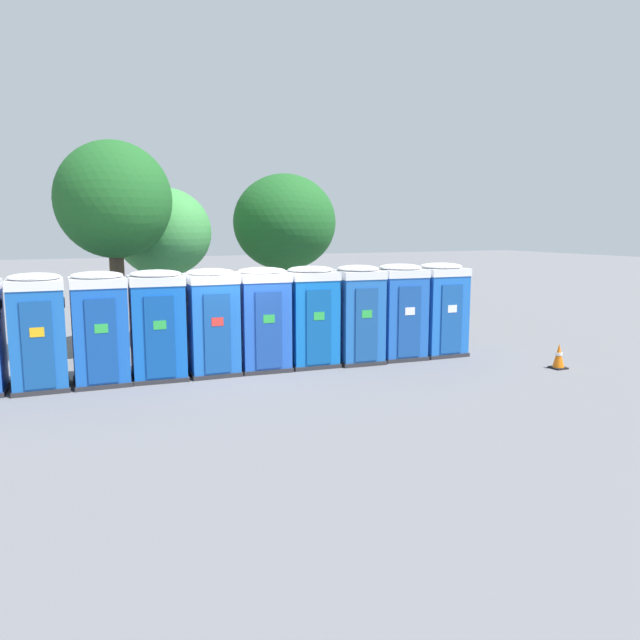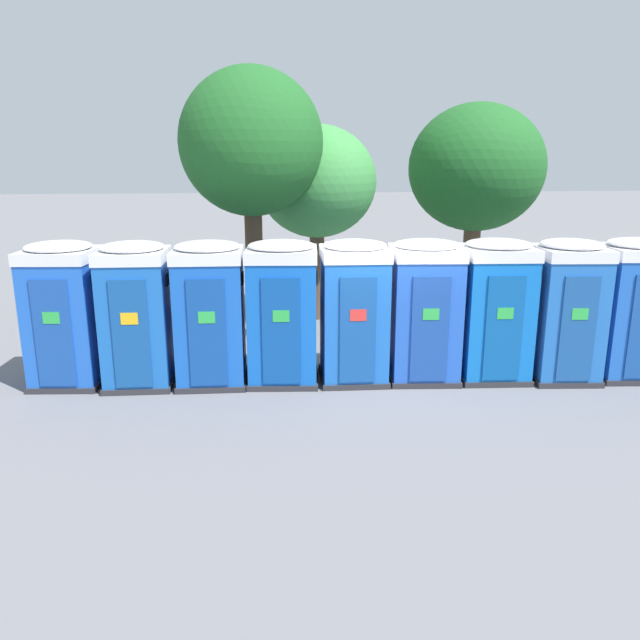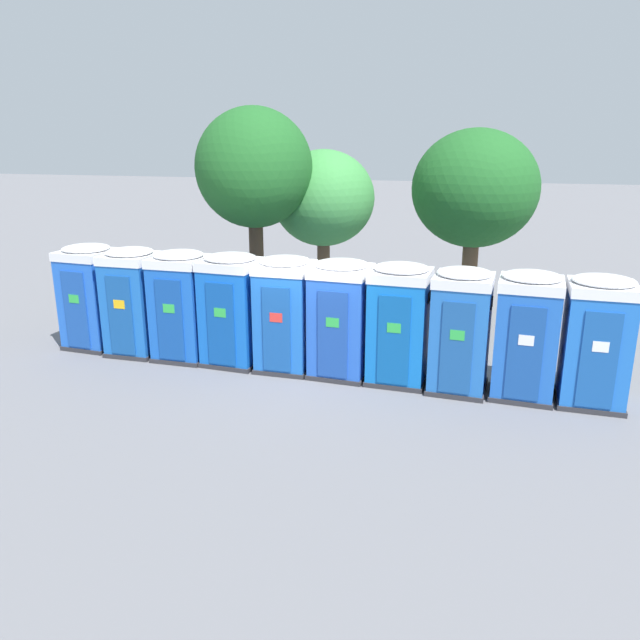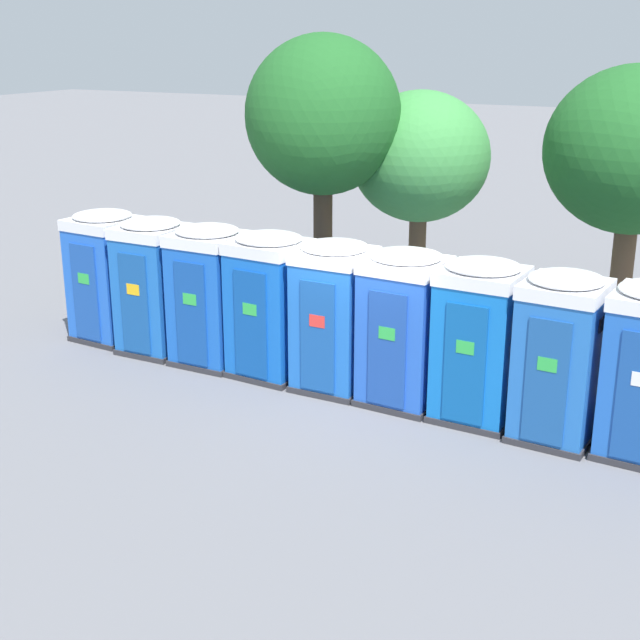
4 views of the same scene
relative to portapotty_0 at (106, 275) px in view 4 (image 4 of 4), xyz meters
name	(u,v)px [view 4 (image 4 of 4)]	position (x,y,z in m)	size (l,w,h in m)	color
ground_plane	(370,392)	(5.69, -0.21, -1.28)	(120.00, 120.00, 0.00)	slate
portapotty_0	(106,275)	(0.00, 0.00, 0.00)	(1.28, 1.29, 2.54)	#2D2D33
portapotty_1	(154,285)	(1.26, -0.17, 0.00)	(1.18, 1.22, 2.54)	#2D2D33
portapotty_2	(210,295)	(2.52, -0.21, 0.00)	(1.23, 1.22, 2.54)	#2D2D33
portapotty_3	(270,304)	(3.78, -0.25, 0.00)	(1.33, 1.29, 2.54)	#2D2D33
portapotty_4	(334,315)	(5.05, -0.30, 0.00)	(1.21, 1.22, 2.54)	#2D2D33
portapotty_5	(404,327)	(6.31, -0.36, 0.00)	(1.31, 1.28, 2.54)	#2D2D33
portapotty_6	(479,340)	(7.57, -0.42, 0.00)	(1.29, 1.26, 2.54)	#2D2D33
portapotty_7	(560,357)	(8.83, -0.59, 0.00)	(1.24, 1.28, 2.54)	#2D2D33
street_tree_0	(420,158)	(4.80, 4.16, 2.04)	(2.83, 2.83, 4.67)	brown
street_tree_1	(635,152)	(8.86, 4.69, 2.34)	(3.38, 3.38, 5.23)	brown
street_tree_2	(323,117)	(3.28, 2.79, 2.89)	(3.04, 3.04, 5.76)	#4C3826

